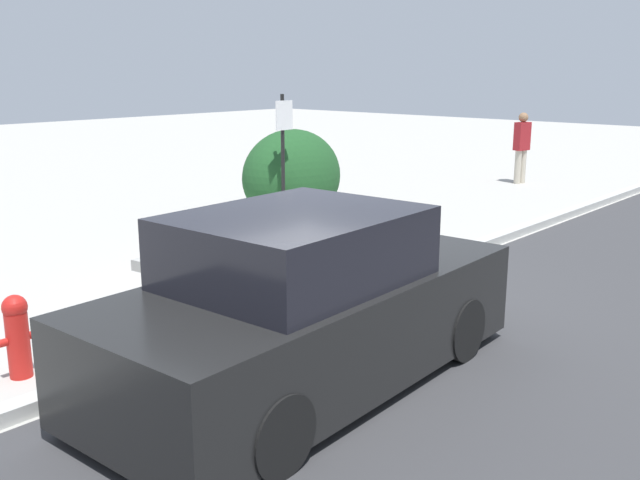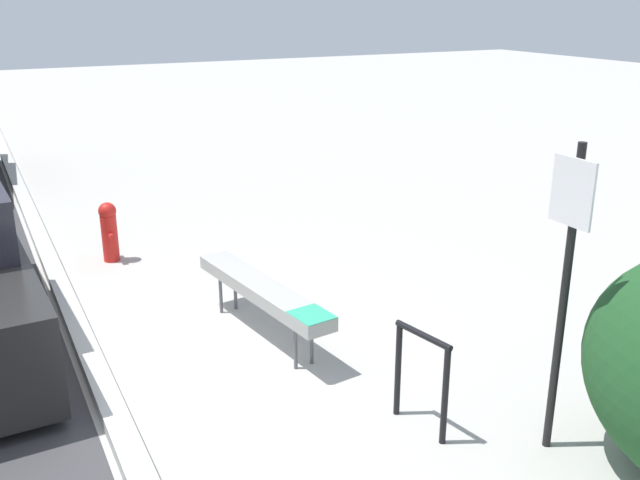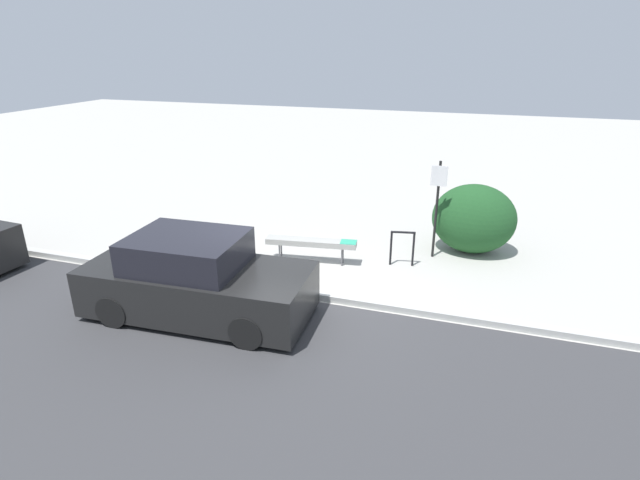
{
  "view_description": "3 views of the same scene",
  "coord_description": "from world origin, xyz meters",
  "views": [
    {
      "loc": [
        -5.69,
        -5.22,
        2.69
      ],
      "look_at": [
        0.74,
        0.52,
        0.61
      ],
      "focal_mm": 40.0,
      "sensor_mm": 36.0,
      "label": 1
    },
    {
      "loc": [
        5.72,
        -0.75,
        3.2
      ],
      "look_at": [
        0.21,
        2.05,
        1.07
      ],
      "focal_mm": 40.0,
      "sensor_mm": 36.0,
      "label": 2
    },
    {
      "loc": [
        3.24,
        -8.36,
        4.72
      ],
      "look_at": [
        0.3,
        0.73,
        0.95
      ],
      "focal_mm": 28.0,
      "sensor_mm": 36.0,
      "label": 3
    }
  ],
  "objects": [
    {
      "name": "bench",
      "position": [
        -0.2,
        1.63,
        0.49
      ],
      "size": [
        2.11,
        0.59,
        0.57
      ],
      "rotation": [
        0.0,
        0.0,
        0.14
      ],
      "color": "#515156",
      "rests_on": "ground_plane"
    },
    {
      "name": "ground_plane",
      "position": [
        0.0,
        0.0,
        0.0
      ],
      "size": [
        60.0,
        60.0,
        0.0
      ],
      "primitive_type": "plane",
      "color": "#ADAAA3"
    },
    {
      "name": "bike_rack",
      "position": [
        1.8,
        2.1,
        0.5
      ],
      "size": [
        0.55,
        0.15,
        0.83
      ],
      "rotation": [
        0.0,
        0.0,
        0.19
      ],
      "color": "black",
      "rests_on": "ground_plane"
    },
    {
      "name": "curb",
      "position": [
        0.0,
        0.0,
        0.07
      ],
      "size": [
        60.0,
        0.2,
        0.13
      ],
      "color": "#B7B7B2",
      "rests_on": "ground_plane"
    },
    {
      "name": "fire_hydrant",
      "position": [
        -3.05,
        0.73,
        0.41
      ],
      "size": [
        0.36,
        0.22,
        0.77
      ],
      "color": "red",
      "rests_on": "ground_plane"
    },
    {
      "name": "sign_post",
      "position": [
        2.43,
        2.82,
        1.38
      ],
      "size": [
        0.36,
        0.08,
        2.3
      ],
      "color": "black",
      "rests_on": "ground_plane"
    }
  ]
}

